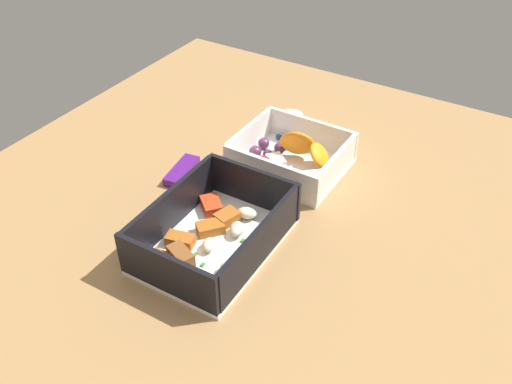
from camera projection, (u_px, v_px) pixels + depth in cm
name	position (u px, v px, depth cm)	size (l,w,h in cm)	color
table_surface	(262.00, 204.00, 76.81)	(80.00, 80.00, 2.00)	#9E7547
pasta_container	(214.00, 234.00, 67.53)	(18.94, 13.59, 6.24)	white
fruit_bowl	(290.00, 157.00, 80.70)	(13.35, 14.97, 6.03)	white
candy_bar	(182.00, 171.00, 80.20)	(7.00, 2.40, 1.20)	#51197A
paper_cup_liner	(291.00, 120.00, 91.11)	(4.06, 4.06, 1.66)	white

